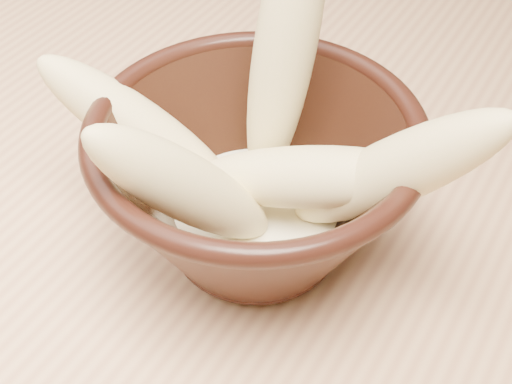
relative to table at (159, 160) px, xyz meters
The scene contains 8 objects.
table is the anchor object (origin of this frame).
bowl 0.25m from the table, 32.30° to the right, with size 0.21×0.21×0.12m.
milk_puddle 0.24m from the table, 32.30° to the right, with size 0.12×0.12×0.02m, color #FBF3CA.
banana_upright 0.29m from the table, 20.81° to the right, with size 0.04×0.04×0.20m, color #E2D485.
banana_left 0.23m from the table, 52.93° to the right, with size 0.04×0.04×0.16m, color #E2D485.
banana_right 0.33m from the table, 20.89° to the right, with size 0.04×0.04×0.17m, color #E2D485.
banana_across 0.29m from the table, 27.28° to the right, with size 0.04×0.04×0.16m, color #E2D485.
banana_front 0.29m from the table, 45.99° to the right, with size 0.04×0.04×0.15m, color #E2D485.
Camera 1 is at (0.35, -0.40, 1.14)m, focal length 50.00 mm.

